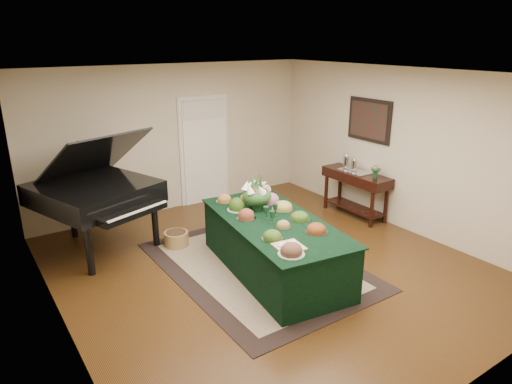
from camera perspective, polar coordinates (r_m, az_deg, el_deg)
ground at (r=6.68m, az=1.47°, el=-9.25°), size 6.00×6.00×0.00m
area_rug at (r=6.68m, az=0.12°, el=-9.17°), size 2.35×3.29×0.01m
kitchen_doorway at (r=8.99m, az=-6.46°, el=5.06°), size 1.05×0.07×2.10m
buffet_table at (r=6.37m, az=2.27°, el=-6.78°), size 1.51×2.64×0.78m
food_platters at (r=6.33m, az=1.57°, el=-2.66°), size 1.17×2.24×0.14m
cutting_board at (r=5.46m, az=4.06°, el=-6.52°), size 0.37×0.37×0.10m
green_goblets at (r=6.23m, az=1.91°, el=-2.62°), size 0.27×0.28×0.18m
floral_centerpiece at (r=6.53m, az=0.10°, el=-0.02°), size 0.44×0.44×0.44m
grand_piano at (r=7.29m, az=-19.45°, el=0.03°), size 1.94×2.14×1.83m
wicker_basket at (r=7.34m, az=-9.92°, el=-5.82°), size 0.38×0.38×0.24m
mahogany_sideboard at (r=8.48m, az=12.39°, el=1.21°), size 0.45×1.36×0.83m
tea_service at (r=8.50m, az=11.80°, el=3.43°), size 0.34×0.58×0.30m
pink_bouquet at (r=8.11m, az=14.74°, el=2.77°), size 0.19×0.19×0.24m
wall_painting at (r=8.39m, az=13.98°, el=8.71°), size 0.05×0.95×0.75m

